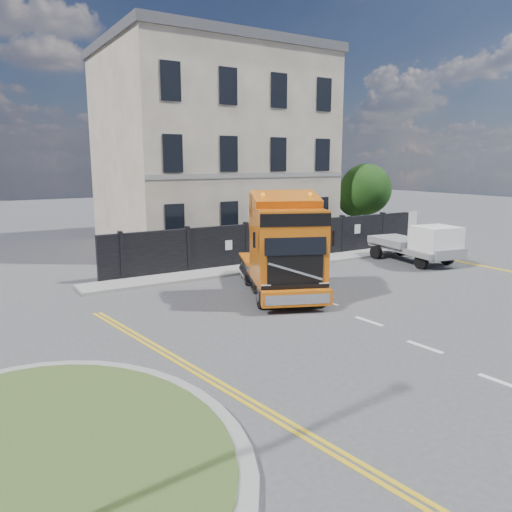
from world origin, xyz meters
TOP-DOWN VIEW (x-y plane):
  - ground at (0.00, 0.00)m, footprint 120.00×120.00m
  - traffic_island at (-7.00, -3.00)m, footprint 6.80×6.80m
  - hoarding_fence at (6.55, 9.00)m, footprint 18.80×0.25m
  - georgian_building at (6.00, 16.50)m, footprint 12.30×10.30m
  - tree at (14.38, 12.10)m, footprint 3.20×3.20m
  - pavement_far at (6.00, 8.10)m, footprint 20.00×1.60m
  - truck at (2.33, 3.41)m, footprint 4.57×6.68m
  - flatbed_pickup at (11.47, 4.61)m, footprint 2.53×4.88m

SIDE VIEW (x-z plane):
  - ground at x=0.00m, z-range 0.00..0.00m
  - pavement_far at x=6.00m, z-range 0.00..0.12m
  - traffic_island at x=-7.00m, z-range 0.00..0.16m
  - hoarding_fence at x=6.55m, z-range 0.00..2.00m
  - flatbed_pickup at x=11.47m, z-range 0.07..2.01m
  - truck at x=2.33m, z-range -0.20..3.56m
  - tree at x=14.38m, z-range 0.65..5.45m
  - georgian_building at x=6.00m, z-range -0.63..12.17m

